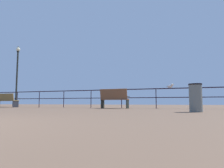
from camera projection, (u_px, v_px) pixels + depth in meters
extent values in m
cube|color=black|center=(122.00, 90.00, 11.49)|extent=(19.33, 0.05, 0.05)
cube|color=black|center=(122.00, 98.00, 11.45)|extent=(19.33, 0.04, 0.04)
cylinder|color=black|center=(17.00, 100.00, 14.20)|extent=(0.04, 0.04, 1.04)
cylinder|color=black|center=(39.00, 99.00, 13.51)|extent=(0.04, 0.04, 1.04)
cylinder|color=black|center=(64.00, 99.00, 12.82)|extent=(0.04, 0.04, 1.04)
cylinder|color=black|center=(91.00, 99.00, 12.13)|extent=(0.04, 0.04, 1.04)
cylinder|color=black|center=(122.00, 99.00, 11.44)|extent=(0.04, 0.04, 1.04)
cylinder|color=black|center=(156.00, 99.00, 10.75)|extent=(0.04, 0.04, 1.04)
cylinder|color=black|center=(195.00, 98.00, 10.06)|extent=(0.04, 0.04, 1.04)
cube|color=brown|center=(6.00, 101.00, 13.48)|extent=(1.80, 0.55, 0.05)
cube|color=brown|center=(3.00, 97.00, 13.29)|extent=(1.79, 0.17, 0.46)
cube|color=#202229|center=(16.00, 104.00, 13.14)|extent=(0.05, 0.46, 0.44)
cube|color=#202229|center=(18.00, 98.00, 13.36)|extent=(0.04, 0.35, 0.04)
cube|color=#202229|center=(0.00, 99.00, 14.00)|extent=(0.04, 0.35, 0.04)
cube|color=brown|center=(115.00, 99.00, 10.72)|extent=(1.50, 0.45, 0.05)
cube|color=brown|center=(113.00, 94.00, 10.57)|extent=(1.50, 0.17, 0.55)
cube|color=black|center=(128.00, 104.00, 10.44)|extent=(0.05, 0.38, 0.48)
cube|color=black|center=(128.00, 97.00, 10.62)|extent=(0.04, 0.30, 0.04)
cube|color=black|center=(103.00, 104.00, 10.97)|extent=(0.05, 0.38, 0.48)
cube|color=black|center=(104.00, 97.00, 11.15)|extent=(0.04, 0.30, 0.04)
cylinder|color=black|center=(16.00, 105.00, 14.56)|extent=(0.28, 0.28, 0.22)
cylinder|color=black|center=(17.00, 78.00, 14.74)|extent=(0.12, 0.12, 3.82)
cylinder|color=black|center=(18.00, 52.00, 14.92)|extent=(0.19, 0.19, 0.06)
sphere|color=#E5EAC5|center=(18.00, 49.00, 14.94)|extent=(0.28, 0.28, 0.28)
cone|color=black|center=(18.00, 47.00, 14.96)|extent=(0.14, 0.14, 0.10)
ellipsoid|color=silver|center=(170.00, 86.00, 10.55)|extent=(0.34, 0.31, 0.16)
ellipsoid|color=gray|center=(170.00, 86.00, 10.55)|extent=(0.29, 0.25, 0.06)
sphere|color=silver|center=(172.00, 85.00, 10.45)|extent=(0.13, 0.13, 0.13)
cone|color=gold|center=(173.00, 85.00, 10.38)|extent=(0.07, 0.07, 0.05)
cube|color=gray|center=(167.00, 86.00, 10.68)|extent=(0.13, 0.12, 0.02)
cylinder|color=slate|center=(196.00, 98.00, 6.50)|extent=(0.40, 0.40, 0.87)
cylinder|color=black|center=(195.00, 84.00, 6.54)|extent=(0.42, 0.42, 0.04)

